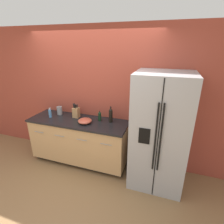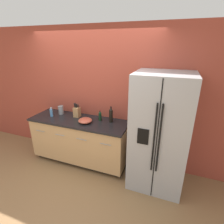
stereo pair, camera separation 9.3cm
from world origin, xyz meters
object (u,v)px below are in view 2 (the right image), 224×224
at_px(refrigerator, 159,133).
at_px(oil_bottle, 100,116).
at_px(knife_block, 77,112).
at_px(wine_bottle, 111,115).
at_px(soap_dispenser, 51,112).
at_px(mixing_bowl, 85,120).
at_px(steel_canister, 61,110).

relative_size(refrigerator, oil_bottle, 9.61).
xyz_separation_m(refrigerator, knife_block, (-1.61, 0.18, 0.07)).
height_order(knife_block, wine_bottle, wine_bottle).
xyz_separation_m(refrigerator, soap_dispenser, (-2.10, 0.02, 0.05)).
height_order(soap_dispenser, mixing_bowl, soap_dispenser).
xyz_separation_m(wine_bottle, oil_bottle, (-0.22, -0.01, -0.04)).
bearing_deg(steel_canister, soap_dispenser, -116.91).
height_order(knife_block, soap_dispenser, knife_block).
xyz_separation_m(knife_block, steel_canister, (-0.39, 0.02, -0.02)).
bearing_deg(wine_bottle, refrigerator, -11.81).
bearing_deg(steel_canister, knife_block, -3.07).
bearing_deg(wine_bottle, mixing_bowl, -155.25).
xyz_separation_m(refrigerator, mixing_bowl, (-1.33, -0.01, 0.01)).
xyz_separation_m(knife_block, oil_bottle, (0.50, -0.01, -0.01)).
xyz_separation_m(refrigerator, oil_bottle, (-1.11, 0.18, 0.06)).
bearing_deg(wine_bottle, knife_block, -179.77).
relative_size(knife_block, wine_bottle, 0.95).
bearing_deg(mixing_bowl, soap_dispenser, 177.52).
xyz_separation_m(oil_bottle, steel_canister, (-0.90, 0.03, -0.01)).
height_order(wine_bottle, soap_dispenser, wine_bottle).
relative_size(refrigerator, soap_dispenser, 9.62).
distance_m(knife_block, soap_dispenser, 0.51).
bearing_deg(refrigerator, wine_bottle, 168.19).
bearing_deg(refrigerator, mixing_bowl, -179.49).
bearing_deg(refrigerator, knife_block, 173.48).
relative_size(wine_bottle, steel_canister, 1.62).
distance_m(wine_bottle, oil_bottle, 0.22).
bearing_deg(refrigerator, oil_bottle, 170.97).
height_order(refrigerator, oil_bottle, refrigerator).
bearing_deg(knife_block, refrigerator, -6.52).
distance_m(oil_bottle, mixing_bowl, 0.29).
bearing_deg(mixing_bowl, refrigerator, 0.51).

